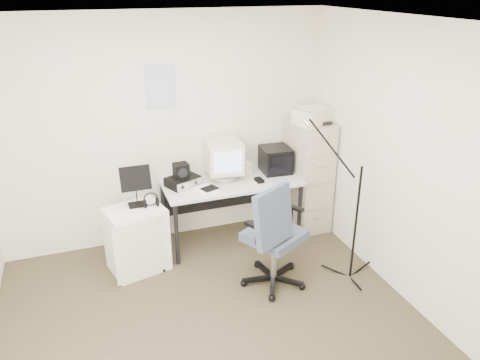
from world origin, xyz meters
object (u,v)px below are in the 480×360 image
object	(u,v)px
side_cart	(137,239)
office_chair	(275,233)
filing_cabinet	(307,175)
desk	(232,210)

from	to	relation	value
side_cart	office_chair	bearing A→B (deg)	-44.66
filing_cabinet	office_chair	size ratio (longest dim) A/B	1.18
office_chair	side_cart	xyz separation A→B (m)	(-1.20, 0.71, -0.21)
filing_cabinet	side_cart	xyz separation A→B (m)	(-2.05, -0.26, -0.31)
desk	office_chair	size ratio (longest dim) A/B	1.36
filing_cabinet	office_chair	world-z (taller)	filing_cabinet
office_chair	side_cart	distance (m)	1.41
desk	office_chair	bearing A→B (deg)	-83.58
filing_cabinet	side_cart	world-z (taller)	filing_cabinet
desk	side_cart	xyz separation A→B (m)	(-1.10, -0.23, -0.03)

